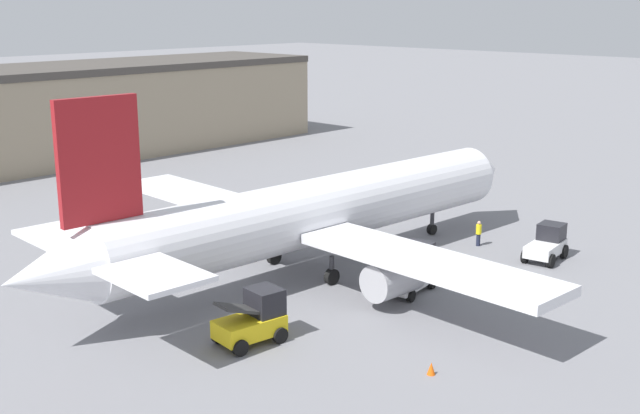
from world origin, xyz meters
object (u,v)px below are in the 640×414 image
Objects in this scene: pushback_tug at (547,244)px; safety_cone_far at (431,368)px; ground_crew_worker at (479,233)px; baggage_tug at (410,270)px; belt_loader_truck at (254,318)px; airplane at (308,214)px.

pushback_tug is 18.10m from safety_cone_far.
safety_cone_far is at bearing -166.66° from ground_crew_worker.
ground_crew_worker is at bearing 1.60° from baggage_tug.
safety_cone_far is at bearing -62.85° from belt_loader_truck.
airplane reaches higher than ground_crew_worker.
ground_crew_worker is 19.96m from belt_loader_truck.
belt_loader_truck reaches higher than safety_cone_far.
pushback_tug reaches higher than ground_crew_worker.
airplane reaches higher than baggage_tug.
safety_cone_far is at bearing -111.73° from airplane.
belt_loader_truck is at bearing -146.91° from airplane.
airplane is 12.21m from ground_crew_worker.
ground_crew_worker is at bearing 88.18° from pushback_tug.
airplane reaches higher than pushback_tug.
airplane is 21.99× the size of ground_crew_worker.
safety_cone_far is (-17.13, -8.66, -0.60)m from ground_crew_worker.
baggage_tug is 10.44m from belt_loader_truck.
baggage_tug is at bearing 156.67° from pushback_tug.
safety_cone_far is (-7.58, -6.91, -0.84)m from baggage_tug.
baggage_tug is at bearing -72.21° from airplane.
pushback_tug is 6.24× the size of safety_cone_far.
safety_cone_far is (-5.99, -12.96, -3.17)m from airplane.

